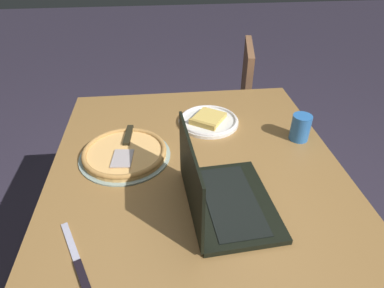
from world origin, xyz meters
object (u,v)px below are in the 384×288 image
at_px(pizza_plate, 208,120).
at_px(chair_near, 226,105).
at_px(laptop, 219,195).
at_px(pizza_tray, 125,153).
at_px(dining_table, 196,181).
at_px(table_knife, 78,263).
at_px(drink_cup, 301,127).

bearing_deg(pizza_plate, chair_near, -18.60).
relative_size(laptop, pizza_tray, 1.10).
bearing_deg(dining_table, table_knife, 136.93).
distance_m(dining_table, pizza_tray, 0.28).
bearing_deg(pizza_tray, chair_near, -33.44).
distance_m(pizza_tray, table_knife, 0.46).
distance_m(dining_table, pizza_plate, 0.30).
distance_m(table_knife, chair_near, 1.47).
distance_m(table_knife, drink_cup, 0.92).
xyz_separation_m(dining_table, laptop, (-0.21, -0.04, 0.13)).
distance_m(dining_table, chair_near, 0.98).
relative_size(pizza_tray, table_knife, 1.41).
height_order(pizza_tray, drink_cup, drink_cup).
bearing_deg(drink_cup, table_knife, 122.69).
bearing_deg(pizza_plate, drink_cup, -114.60).
height_order(laptop, chair_near, laptop).
bearing_deg(pizza_plate, pizza_tray, 120.56).
xyz_separation_m(pizza_tray, chair_near, (0.84, -0.55, -0.28)).
relative_size(dining_table, pizza_tray, 3.49).
height_order(table_knife, chair_near, chair_near).
distance_m(laptop, drink_cup, 0.51).
distance_m(pizza_plate, table_knife, 0.78).
xyz_separation_m(laptop, chair_near, (1.13, -0.26, -0.31)).
xyz_separation_m(table_knife, chair_near, (1.29, -0.65, -0.27)).
xyz_separation_m(laptop, pizza_tray, (0.29, 0.30, -0.03)).
relative_size(pizza_tray, drink_cup, 3.18).
height_order(pizza_plate, pizza_tray, pizza_plate).
bearing_deg(table_knife, pizza_plate, -33.66).
bearing_deg(pizza_tray, pizza_plate, -59.44).
height_order(pizza_tray, chair_near, chair_near).
bearing_deg(chair_near, drink_cup, -171.18).
height_order(pizza_plate, table_knife, pizza_plate).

